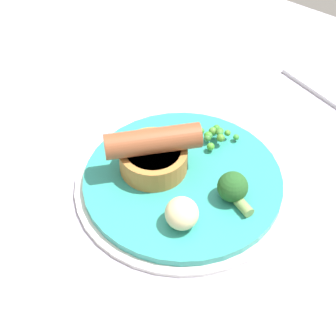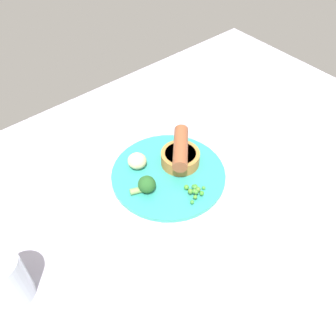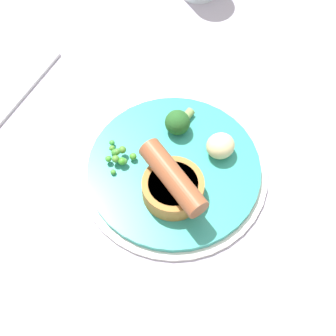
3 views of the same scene
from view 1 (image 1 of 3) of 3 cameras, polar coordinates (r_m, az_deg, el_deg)
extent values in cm
cube|color=#9E99AD|center=(69.24, 1.83, 0.35)|extent=(110.00, 80.00, 3.00)
cylinder|color=silver|center=(64.59, 1.49, -1.72)|extent=(24.74, 24.74, 0.50)
cylinder|color=teal|center=(64.25, 1.50, -1.45)|extent=(22.77, 22.77, 1.40)
cylinder|color=#AD7538|center=(63.86, -1.49, 0.92)|extent=(7.80, 7.80, 2.80)
cylinder|color=#33190C|center=(62.98, -1.51, 1.72)|extent=(6.24, 6.24, 0.30)
cylinder|color=brown|center=(61.87, -1.54, 2.76)|extent=(9.40, 9.81, 2.88)
sphere|color=#37872E|center=(67.62, 5.29, 3.73)|extent=(0.93, 0.93, 0.93)
sphere|color=#4B8832|center=(67.84, 4.57, 3.75)|extent=(1.00, 1.00, 1.00)
sphere|color=#398D3E|center=(67.29, 5.28, 3.55)|extent=(0.79, 0.79, 0.79)
sphere|color=green|center=(67.42, 4.09, 3.31)|extent=(1.00, 1.00, 1.00)
sphere|color=#479A2E|center=(66.43, 4.36, 2.19)|extent=(0.93, 0.93, 0.93)
sphere|color=green|center=(68.06, 6.93, 3.13)|extent=(0.73, 0.73, 0.73)
sphere|color=#428430|center=(67.35, 5.27, 3.61)|extent=(0.88, 0.88, 0.88)
sphere|color=#3C883D|center=(67.39, 4.19, 3.27)|extent=(0.89, 0.89, 0.89)
sphere|color=#45923A|center=(67.04, 5.44, 3.05)|extent=(0.71, 0.71, 0.71)
sphere|color=#41883B|center=(67.28, 4.04, 3.09)|extent=(0.88, 0.88, 0.88)
sphere|color=#498D2D|center=(67.97, 6.07, 3.56)|extent=(0.77, 0.77, 0.77)
sphere|color=#48862C|center=(66.89, 5.37, 3.07)|extent=(0.99, 0.99, 0.99)
sphere|color=green|center=(68.65, 4.95, 4.07)|extent=(0.84, 0.84, 0.84)
sphere|color=#428E33|center=(68.88, 3.51, 3.75)|extent=(0.70, 0.70, 0.70)
sphere|color=#235623|center=(60.95, 6.58, -1.91)|extent=(3.39, 3.39, 3.39)
cylinder|color=#7A9E56|center=(60.71, 7.67, -3.90)|extent=(2.56, 1.98, 1.19)
ellipsoid|color=beige|center=(58.27, 1.41, -4.63)|extent=(5.15, 5.17, 3.24)
cube|color=silver|center=(78.63, 16.57, 6.54)|extent=(17.68, 6.78, 0.60)
camera|label=2|loc=(0.75, 57.27, 37.07)|focal=40.00mm
camera|label=3|loc=(0.68, -47.62, 52.15)|focal=60.00mm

